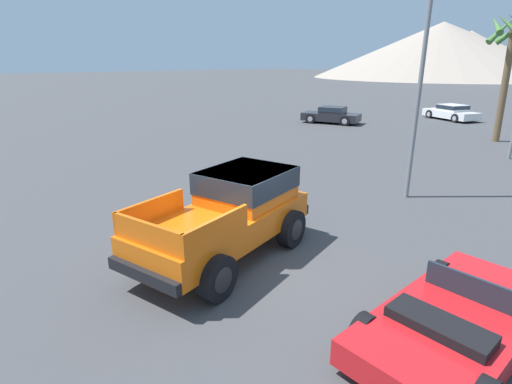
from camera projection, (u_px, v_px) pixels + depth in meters
The scene contains 6 objects.
ground_plane at pixel (250, 257), 9.38m from camera, with size 320.00×320.00×0.00m, color #424244.
orange_pickup_truck at pixel (232, 210), 9.30m from camera, with size 3.11×5.17×1.93m.
red_convertible_car at pixel (457, 322), 6.42m from camera, with size 2.02×4.19×1.03m.
parked_car_dark at pixel (331, 115), 29.24m from camera, with size 4.46×3.11×1.20m.
parked_car_white at pixel (451, 112), 30.87m from camera, with size 4.54×3.18×1.17m.
street_lamp_post at pixel (427, 32), 11.89m from camera, with size 0.90×0.24×8.84m.
Camera 1 is at (6.37, -5.51, 4.40)m, focal length 28.00 mm.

